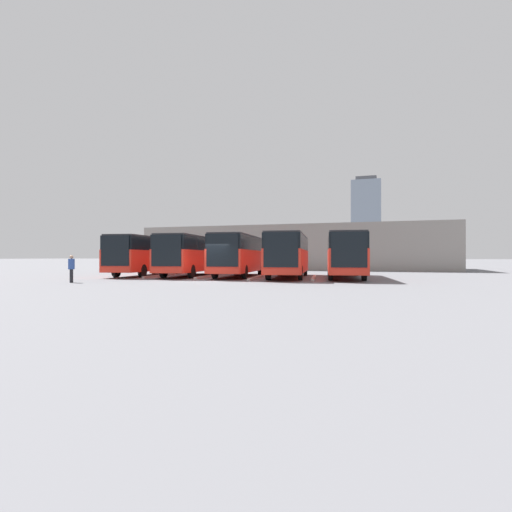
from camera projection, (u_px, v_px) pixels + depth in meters
name	position (u px, v px, depth m)	size (l,w,h in m)	color
ground_plane	(211.00, 281.00, 27.14)	(600.00, 600.00, 0.00)	slate
bus_0	(345.00, 254.00, 30.50)	(4.08, 11.63, 3.33)	red
curb_divider_0	(314.00, 278.00, 29.54)	(0.24, 6.23, 0.15)	#B2B2AD
bus_1	(289.00, 254.00, 30.99)	(4.08, 11.63, 3.33)	red
curb_divider_1	(256.00, 277.00, 30.03)	(0.24, 6.23, 0.15)	#B2B2AD
bus_2	(240.00, 254.00, 32.64)	(4.08, 11.63, 3.33)	red
curb_divider_2	(208.00, 276.00, 31.68)	(0.24, 6.23, 0.15)	#B2B2AD
bus_3	(193.00, 254.00, 33.73)	(4.08, 11.63, 3.33)	red
curb_divider_3	(160.00, 276.00, 32.77)	(0.24, 6.23, 0.15)	#B2B2AD
bus_4	(149.00, 254.00, 34.88)	(4.08, 11.63, 3.33)	red
pedestrian	(71.00, 268.00, 25.01)	(0.54, 0.54, 1.73)	black
station_building	(296.00, 248.00, 53.14)	(38.69, 14.94, 5.53)	gray
office_tower	(366.00, 220.00, 242.19)	(17.18, 17.18, 49.85)	#7F8EA3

